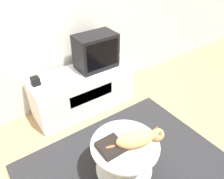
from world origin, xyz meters
TOP-DOWN VIEW (x-y plane):
  - ground_plane at (0.00, 0.00)m, footprint 12.00×12.00m
  - wall_back at (0.00, 1.48)m, footprint 8.00×0.05m
  - rug at (0.00, 0.00)m, footprint 2.02×1.53m
  - tv_stand at (0.15, 1.16)m, footprint 1.33×0.48m
  - tv at (0.37, 1.14)m, footprint 0.51×0.32m
  - speaker at (-0.42, 1.20)m, footprint 0.09×0.09m
  - mug at (0.68, 1.07)m, footprint 0.09×0.09m
  - coffee_table at (-0.07, -0.03)m, footprint 0.61×0.61m
  - dvd_box at (-0.21, 0.00)m, footprint 0.20×0.20m
  - cat at (0.02, -0.09)m, footprint 0.54×0.25m

SIDE VIEW (x-z plane):
  - ground_plane at x=0.00m, z-range 0.00..0.00m
  - rug at x=0.00m, z-range 0.00..0.02m
  - tv_stand at x=0.15m, z-range 0.00..0.57m
  - coffee_table at x=-0.07m, z-range 0.08..0.56m
  - dvd_box at x=-0.21m, z-range 0.49..0.55m
  - cat at x=0.02m, z-range 0.49..0.63m
  - speaker at x=-0.42m, z-range 0.57..0.66m
  - mug at x=0.68m, z-range 0.57..0.67m
  - tv at x=0.37m, z-range 0.57..1.01m
  - wall_back at x=0.00m, z-range 0.00..2.60m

